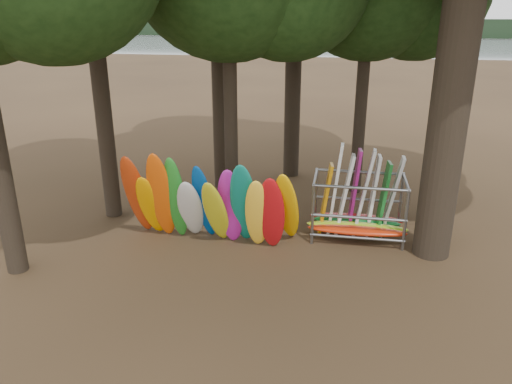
# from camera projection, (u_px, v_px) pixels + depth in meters

# --- Properties ---
(ground) EXTENTS (120.00, 120.00, 0.00)m
(ground) POSITION_uv_depth(u_px,v_px,m) (265.00, 257.00, 14.35)
(ground) COLOR #47331E
(ground) RESTS_ON ground
(lake) EXTENTS (160.00, 160.00, 0.00)m
(lake) POSITION_uv_depth(u_px,v_px,m) (331.00, 57.00, 69.71)
(lake) COLOR gray
(lake) RESTS_ON ground
(far_shore) EXTENTS (160.00, 4.00, 4.00)m
(far_shore) POSITION_uv_depth(u_px,v_px,m) (339.00, 28.00, 115.15)
(far_shore) COLOR black
(far_shore) RESTS_ON ground
(kayak_row) EXTENTS (5.28, 2.09, 3.14)m
(kayak_row) POSITION_uv_depth(u_px,v_px,m) (209.00, 205.00, 14.60)
(kayak_row) COLOR #B6320D
(kayak_row) RESTS_ON ground
(storage_rack) EXTENTS (3.10, 1.52, 2.88)m
(storage_rack) POSITION_uv_depth(u_px,v_px,m) (358.00, 209.00, 15.32)
(storage_rack) COLOR slate
(storage_rack) RESTS_ON ground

